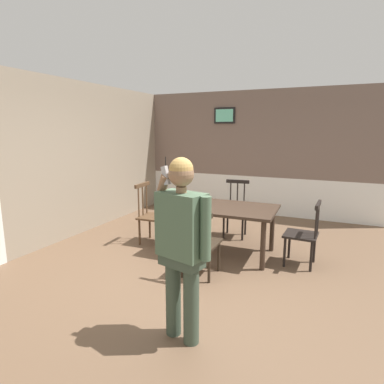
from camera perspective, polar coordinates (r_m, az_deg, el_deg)
The scene contains 9 objects.
ground_plane at distance 4.43m, azimuth 0.86°, elevation -14.12°, with size 7.64×7.64×0.00m, color brown.
room_back_partition at distance 7.36m, azimuth 11.76°, elevation 6.36°, with size 5.40×0.17×2.73m.
room_left_partition at distance 5.68m, azimuth -25.08°, elevation 4.73°, with size 0.13×6.95×2.73m.
dining_table at distance 4.92m, azimuth 5.14°, elevation -3.50°, with size 1.67×1.01×0.74m.
chair_near_window at distance 4.19m, azimuth 1.40°, elevation -8.88°, with size 0.47×0.47×0.91m.
chair_by_doorway at distance 5.78m, azimuth 7.72°, elevation -3.22°, with size 0.46×0.46×1.00m.
chair_at_table_head at distance 4.76m, azimuth 19.19°, elevation -7.05°, with size 0.46×0.46×0.92m.
chair_opposite_corner at distance 5.44m, azimuth -7.18°, elevation -4.05°, with size 0.47×0.47×1.01m.
person_figure at distance 2.80m, azimuth -1.74°, elevation -8.30°, with size 0.57×0.33×1.66m.
Camera 1 is at (1.59, -3.69, 1.88)m, focal length 30.07 mm.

